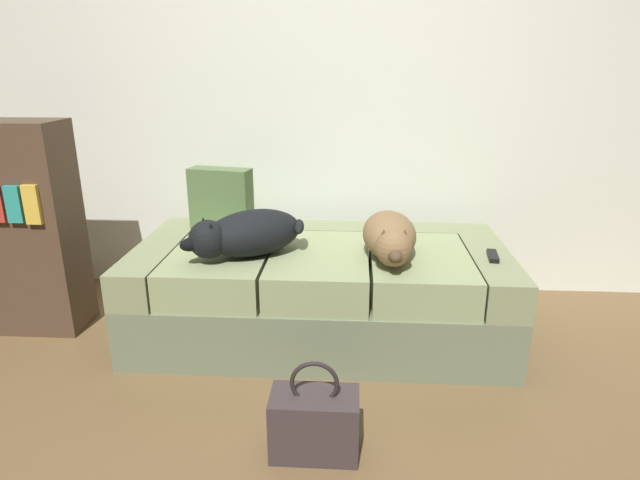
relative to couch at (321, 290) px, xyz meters
name	(u,v)px	position (x,y,z in m)	size (l,w,h in m)	color
back_wall	(328,56)	(0.00, 0.68, 1.16)	(6.40, 0.10, 2.80)	silver
couch	(321,290)	(0.00, 0.00, 0.00)	(1.87, 0.93, 0.48)	#6A7759
dog_dark	(246,234)	(-0.34, -0.16, 0.35)	(0.59, 0.50, 0.22)	black
dog_tan	(390,236)	(0.34, -0.14, 0.35)	(0.27, 0.60, 0.20)	olive
tv_remote	(493,256)	(0.83, -0.12, 0.25)	(0.04, 0.15, 0.02)	black
throw_pillow	(221,199)	(-0.57, 0.26, 0.41)	(0.34, 0.12, 0.34)	#557141
handbag	(315,422)	(0.04, -0.93, -0.11)	(0.32, 0.18, 0.38)	#3B3032
bookshelf	(21,228)	(-1.55, -0.03, 0.31)	(0.56, 0.30, 1.10)	#4F3A2A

